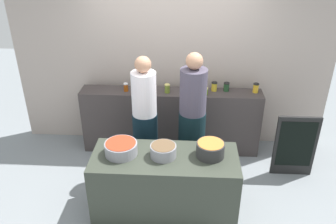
% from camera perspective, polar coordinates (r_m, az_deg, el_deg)
% --- Properties ---
extents(ground, '(12.00, 12.00, 0.00)m').
position_cam_1_polar(ground, '(4.78, -0.25, -13.20)').
color(ground, gray).
extents(storefront_wall, '(4.80, 0.12, 3.00)m').
position_cam_1_polar(storefront_wall, '(5.30, 0.69, 9.91)').
color(storefront_wall, '#AE9F95').
rests_on(storefront_wall, ground).
extents(display_shelf, '(2.70, 0.36, 1.00)m').
position_cam_1_polar(display_shelf, '(5.39, 0.46, -1.45)').
color(display_shelf, '#3D3635').
rests_on(display_shelf, ground).
extents(prep_table, '(1.70, 0.70, 0.82)m').
position_cam_1_polar(prep_table, '(4.28, -0.51, -11.74)').
color(prep_table, '#33392F').
rests_on(prep_table, ground).
extents(preserve_jar_0, '(0.07, 0.07, 0.12)m').
position_cam_1_polar(preserve_jar_0, '(5.19, -6.89, 4.05)').
color(preserve_jar_0, '#95400F').
rests_on(preserve_jar_0, display_shelf).
extents(preserve_jar_1, '(0.08, 0.08, 0.12)m').
position_cam_1_polar(preserve_jar_1, '(5.23, -4.31, 4.34)').
color(preserve_jar_1, '#2A4B38').
rests_on(preserve_jar_1, display_shelf).
extents(preserve_jar_2, '(0.08, 0.08, 0.13)m').
position_cam_1_polar(preserve_jar_2, '(5.10, -0.13, 3.87)').
color(preserve_jar_2, olive).
rests_on(preserve_jar_2, display_shelf).
extents(preserve_jar_3, '(0.07, 0.07, 0.13)m').
position_cam_1_polar(preserve_jar_3, '(5.13, 4.78, 3.92)').
color(preserve_jar_3, orange).
rests_on(preserve_jar_3, display_shelf).
extents(preserve_jar_4, '(0.08, 0.08, 0.10)m').
position_cam_1_polar(preserve_jar_4, '(5.08, 6.10, 3.42)').
color(preserve_jar_4, '#67971F').
rests_on(preserve_jar_4, display_shelf).
extents(preserve_jar_5, '(0.09, 0.09, 0.14)m').
position_cam_1_polar(preserve_jar_5, '(5.20, 7.55, 4.16)').
color(preserve_jar_5, gold).
rests_on(preserve_jar_5, display_shelf).
extents(preserve_jar_6, '(0.08, 0.08, 0.13)m').
position_cam_1_polar(preserve_jar_6, '(5.22, 9.51, 4.08)').
color(preserve_jar_6, '#224526').
rests_on(preserve_jar_6, display_shelf).
extents(preserve_jar_7, '(0.08, 0.08, 0.14)m').
position_cam_1_polar(preserve_jar_7, '(5.26, 14.14, 3.84)').
color(preserve_jar_7, gold).
rests_on(preserve_jar_7, display_shelf).
extents(cooking_pot_left, '(0.38, 0.38, 0.15)m').
position_cam_1_polar(cooking_pot_left, '(4.08, -7.67, -5.91)').
color(cooking_pot_left, gray).
rests_on(cooking_pot_left, prep_table).
extents(cooking_pot_center, '(0.30, 0.30, 0.15)m').
position_cam_1_polar(cooking_pot_center, '(4.00, -0.78, -6.36)').
color(cooking_pot_center, gray).
rests_on(cooking_pot_center, prep_table).
extents(cooking_pot_right, '(0.32, 0.32, 0.17)m').
position_cam_1_polar(cooking_pot_right, '(4.03, 6.93, -6.10)').
color(cooking_pot_right, '#2D2D2D').
rests_on(cooking_pot_right, prep_table).
extents(cook_with_tongs, '(0.34, 0.34, 1.75)m').
position_cam_1_polar(cook_with_tongs, '(4.70, -3.78, -1.96)').
color(cook_with_tongs, black).
rests_on(cook_with_tongs, ground).
extents(cook_in_cap, '(0.36, 0.36, 1.81)m').
position_cam_1_polar(cook_in_cap, '(4.68, 3.95, -1.85)').
color(cook_in_cap, black).
rests_on(cook_in_cap, ground).
extents(chalkboard_sign, '(0.57, 0.05, 0.93)m').
position_cam_1_polar(chalkboard_sign, '(5.15, 20.04, -5.26)').
color(chalkboard_sign, black).
rests_on(chalkboard_sign, ground).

